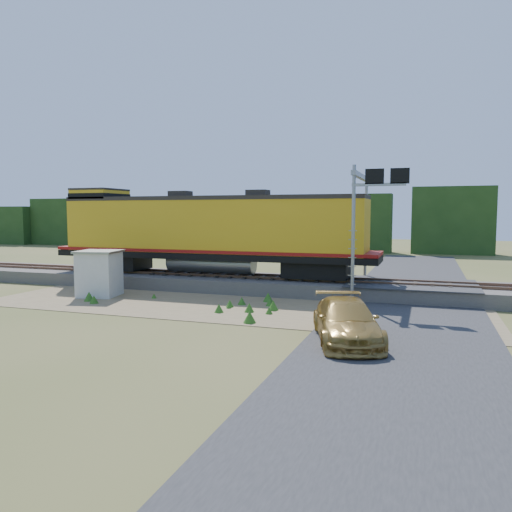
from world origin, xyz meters
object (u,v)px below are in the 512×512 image
at_px(signal_gantry, 366,201).
at_px(car, 346,321).
at_px(shed, 99,273).
at_px(locomotive, 206,231).

xyz_separation_m(signal_gantry, car, (0.53, -10.03, -4.65)).
relative_size(shed, signal_gantry, 0.36).
bearing_deg(shed, car, -31.64).
bearing_deg(car, shed, 142.50).
distance_m(shed, signal_gantry, 15.63).
height_order(shed, signal_gantry, signal_gantry).
height_order(locomotive, signal_gantry, signal_gantry).
relative_size(locomotive, car, 3.94).
height_order(shed, car, shed).
xyz_separation_m(shed, signal_gantry, (14.40, 4.47, 4.09)).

